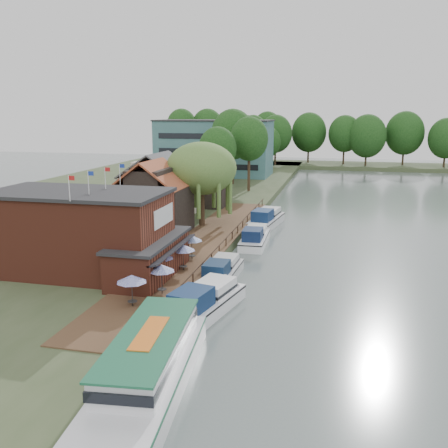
% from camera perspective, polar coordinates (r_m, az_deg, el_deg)
% --- Properties ---
extents(ground, '(260.00, 260.00, 0.00)m').
position_cam_1_polar(ground, '(42.64, 4.15, -7.80)').
color(ground, '#576462').
rests_on(ground, ground).
extents(land_bank, '(50.00, 140.00, 1.00)m').
position_cam_1_polar(land_bank, '(84.07, -12.39, 2.51)').
color(land_bank, '#384728').
rests_on(land_bank, ground).
extents(quay_deck, '(6.00, 50.00, 0.10)m').
position_cam_1_polar(quay_deck, '(53.31, -2.59, -2.39)').
color(quay_deck, '#47301E').
rests_on(quay_deck, land_bank).
extents(quay_rail, '(0.20, 49.00, 1.00)m').
position_cam_1_polar(quay_rail, '(53.00, 0.36, -1.97)').
color(quay_rail, black).
rests_on(quay_rail, land_bank).
extents(pub, '(20.00, 11.00, 7.30)m').
position_cam_1_polar(pub, '(44.66, -13.99, -0.97)').
color(pub, maroon).
rests_on(pub, land_bank).
extents(hotel_block, '(25.40, 12.40, 12.30)m').
position_cam_1_polar(hotel_block, '(113.32, -1.09, 8.74)').
color(hotel_block, '#38666B').
rests_on(hotel_block, land_bank).
extents(cottage_a, '(8.60, 7.60, 8.50)m').
position_cam_1_polar(cottage_a, '(58.34, -8.18, 3.02)').
color(cottage_a, black).
rests_on(cottage_a, land_bank).
extents(cottage_b, '(9.60, 8.60, 8.50)m').
position_cam_1_polar(cottage_b, '(68.63, -7.47, 4.48)').
color(cottage_b, beige).
rests_on(cottage_b, land_bank).
extents(cottage_c, '(7.60, 7.60, 8.50)m').
position_cam_1_polar(cottage_c, '(75.86, -2.21, 5.35)').
color(cottage_c, black).
rests_on(cottage_c, land_bank).
extents(willow, '(8.60, 8.60, 10.43)m').
position_cam_1_polar(willow, '(61.44, -2.58, 4.53)').
color(willow, '#476B2D').
rests_on(willow, land_bank).
extents(umbrella_0, '(2.23, 2.23, 2.38)m').
position_cam_1_polar(umbrella_0, '(36.96, -10.47, -7.49)').
color(umbrella_0, navy).
rests_on(umbrella_0, quay_deck).
extents(umbrella_1, '(2.07, 2.07, 2.38)m').
position_cam_1_polar(umbrella_1, '(39.03, -7.13, -6.27)').
color(umbrella_1, navy).
rests_on(umbrella_1, quay_deck).
extents(umbrella_2, '(2.13, 2.13, 2.38)m').
position_cam_1_polar(umbrella_2, '(42.28, -7.21, -4.78)').
color(umbrella_2, navy).
rests_on(umbrella_2, quay_deck).
extents(umbrella_3, '(2.19, 2.19, 2.38)m').
position_cam_1_polar(umbrella_3, '(44.49, -4.69, -3.83)').
color(umbrella_3, navy).
rests_on(umbrella_3, quay_deck).
extents(umbrella_4, '(2.03, 2.03, 2.38)m').
position_cam_1_polar(umbrella_4, '(47.69, -3.70, -2.68)').
color(umbrella_4, '#1A3D94').
rests_on(umbrella_4, quay_deck).
extents(cruiser_0, '(5.45, 10.77, 2.51)m').
position_cam_1_polar(cruiser_0, '(37.85, -2.26, -8.45)').
color(cruiser_0, white).
rests_on(cruiser_0, ground).
extents(cruiser_1, '(3.09, 9.06, 2.15)m').
position_cam_1_polar(cruiser_1, '(45.27, -0.31, -5.10)').
color(cruiser_1, silver).
rests_on(cruiser_1, ground).
extents(cruiser_2, '(3.38, 9.52, 2.26)m').
position_cam_1_polar(cruiser_2, '(57.22, 3.54, -1.27)').
color(cruiser_2, white).
rests_on(cruiser_2, ground).
extents(cruiser_3, '(4.51, 10.58, 2.50)m').
position_cam_1_polar(cruiser_3, '(66.87, 4.86, 0.85)').
color(cruiser_3, silver).
rests_on(cruiser_3, ground).
extents(tour_boat, '(5.58, 15.04, 3.21)m').
position_cam_1_polar(tour_boat, '(28.15, -8.81, -15.65)').
color(tour_boat, silver).
rests_on(tour_boat, ground).
extents(swan, '(0.44, 0.44, 0.44)m').
position_cam_1_polar(swan, '(33.70, -4.95, -13.18)').
color(swan, white).
rests_on(swan, ground).
extents(bank_tree_0, '(6.37, 6.37, 11.61)m').
position_cam_1_polar(bank_tree_0, '(84.28, -0.73, 7.16)').
color(bank_tree_0, '#143811').
rests_on(bank_tree_0, land_bank).
extents(bank_tree_1, '(6.77, 6.77, 13.20)m').
position_cam_1_polar(bank_tree_1, '(89.62, 2.88, 7.98)').
color(bank_tree_1, '#143811').
rests_on(bank_tree_1, land_bank).
extents(bank_tree_2, '(8.47, 8.47, 14.57)m').
position_cam_1_polar(bank_tree_2, '(98.27, 1.01, 8.81)').
color(bank_tree_2, '#143811').
rests_on(bank_tree_2, land_bank).
extents(bank_tree_3, '(6.81, 6.81, 13.31)m').
position_cam_1_polar(bank_tree_3, '(118.90, 3.32, 9.15)').
color(bank_tree_3, '#143811').
rests_on(bank_tree_3, land_bank).
extents(bank_tree_4, '(6.85, 6.85, 10.43)m').
position_cam_1_polar(bank_tree_4, '(129.04, 4.98, 8.76)').
color(bank_tree_4, '#143811').
rests_on(bank_tree_4, land_bank).
extents(bank_tree_5, '(8.76, 8.76, 13.33)m').
position_cam_1_polar(bank_tree_5, '(135.48, 5.91, 9.54)').
color(bank_tree_5, '#143811').
rests_on(bank_tree_5, land_bank).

